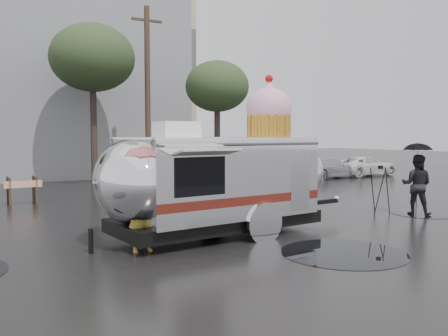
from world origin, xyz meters
TOP-DOWN VIEW (x-y plane):
  - ground at (0.00, 0.00)m, footprint 120.00×120.00m
  - puddles at (0.37, 1.82)m, footprint 16.00×9.63m
  - utility_pole at (2.50, 14.00)m, footprint 1.60×0.28m
  - tree_mid at (0.00, 15.00)m, footprint 4.20×4.20m
  - tree_right at (6.00, 13.00)m, footprint 3.36×3.36m
  - parked_cars at (11.78, 12.00)m, footprint 13.20×1.90m
  - airstream_trailer at (-0.42, 1.49)m, footprint 7.88×3.39m
  - person_left at (-2.78, 0.80)m, footprint 0.64×0.44m
  - umbrella_pink at (-2.78, 0.80)m, footprint 1.20×1.20m
  - person_right at (6.48, 0.94)m, footprint 0.91×1.05m
  - umbrella_black at (6.48, 0.94)m, footprint 1.13×1.13m
  - tripod at (5.61, 1.66)m, footprint 0.64×0.61m

SIDE VIEW (x-z plane):
  - ground at x=0.00m, z-range 0.00..0.00m
  - puddles at x=0.37m, z-range 0.00..0.01m
  - parked_cars at x=11.78m, z-range -0.03..1.47m
  - person_left at x=-2.78m, z-range 0.00..1.72m
  - tripod at x=5.61m, z-range 0.15..1.73m
  - person_right at x=6.48m, z-range 0.00..1.92m
  - airstream_trailer at x=-0.42m, z-range -0.63..3.62m
  - umbrella_black at x=6.48m, z-range 0.77..3.10m
  - umbrella_pink at x=-2.78m, z-range 0.77..3.14m
  - utility_pole at x=2.50m, z-range 0.12..9.12m
  - tree_right at x=6.00m, z-range 1.85..8.27m
  - tree_mid at x=0.00m, z-range 2.33..10.35m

